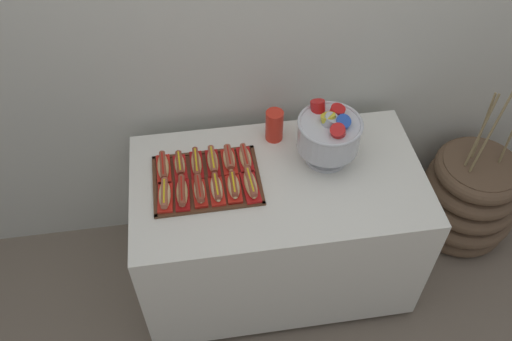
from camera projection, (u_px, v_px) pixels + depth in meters
The scene contains 19 objects.
ground_plane at pixel (274, 271), 2.98m from camera, with size 10.00×10.00×0.00m, color #7A6B5B.
back_wall at pixel (262, 18), 2.35m from camera, with size 6.00×0.10×2.60m, color beige.
buffet_table at pixel (276, 227), 2.67m from camera, with size 1.34×0.75×0.79m.
floor_vase at pixel (467, 196), 3.01m from camera, with size 0.57×0.57×1.11m.
serving_tray at pixel (207, 180), 2.38m from camera, with size 0.48×0.36×0.01m.
hot_dog_0 at pixel (165, 195), 2.29m from camera, with size 0.07×0.17×0.06m.
hot_dog_1 at pixel (182, 193), 2.29m from camera, with size 0.07×0.18×0.06m.
hot_dog_2 at pixel (199, 191), 2.30m from camera, with size 0.06×0.16×0.06m.
hot_dog_3 at pixel (217, 189), 2.31m from camera, with size 0.07×0.17×0.06m.
hot_dog_4 at pixel (234, 187), 2.32m from camera, with size 0.07×0.16×0.06m.
hot_dog_5 at pixel (251, 184), 2.32m from camera, with size 0.08×0.19×0.06m.
hot_dog_6 at pixel (163, 167), 2.40m from camera, with size 0.07×0.18×0.06m.
hot_dog_7 at pixel (180, 165), 2.40m from camera, with size 0.06×0.15×0.06m.
hot_dog_8 at pixel (196, 164), 2.41m from camera, with size 0.06×0.18×0.06m.
hot_dog_9 at pixel (213, 162), 2.42m from camera, with size 0.06×0.18×0.06m.
hot_dog_10 at pixel (229, 160), 2.43m from camera, with size 0.07×0.16×0.06m.
hot_dog_11 at pixel (245, 158), 2.44m from camera, with size 0.07×0.17×0.06m.
punch_bowl at pixel (329, 133), 2.37m from camera, with size 0.29×0.29×0.28m.
cup_stack at pixel (274, 125), 2.51m from camera, with size 0.08×0.08×0.16m.
Camera 1 is at (-0.33, -1.55, 2.58)m, focal length 37.17 mm.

